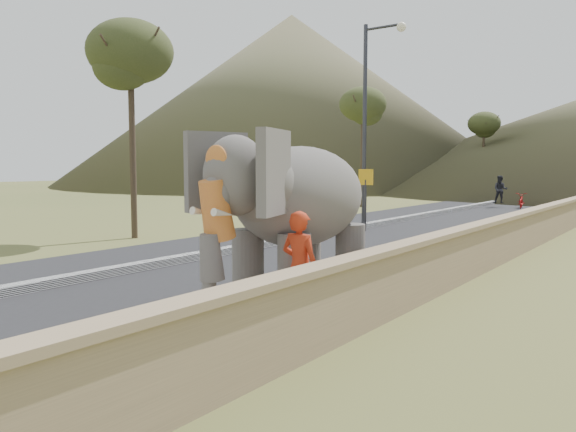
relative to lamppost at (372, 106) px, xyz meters
The scene contains 10 objects.
ground 15.74m from the lamppost, 71.74° to the right, with size 160.00×160.00×0.00m, color olive.
road 6.44m from the lamppost, 94.20° to the right, with size 7.00×120.00×0.03m, color black.
median 6.37m from the lamppost, 94.20° to the right, with size 0.35×120.00×0.22m, color black.
walkway 7.92m from the lamppost, 41.95° to the right, with size 3.00×120.00×0.15m, color #9E9687.
parapet 8.76m from the lamppost, 33.62° to the right, with size 0.30×120.00×1.10m, color tan.
lamppost is the anchor object (origin of this frame).
signboard 3.33m from the lamppost, 76.16° to the right, with size 0.60×0.08×2.40m.
hill_left 53.01m from the lamppost, 129.24° to the left, with size 60.00×60.00×22.00m, color brown.
elephant_and_man 12.93m from the lamppost, 67.87° to the right, with size 2.28×4.02×2.90m.
motorcyclist 15.56m from the lamppost, 84.18° to the left, with size 2.16×1.85×1.93m.
Camera 1 is at (5.76, -5.62, 2.56)m, focal length 35.00 mm.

